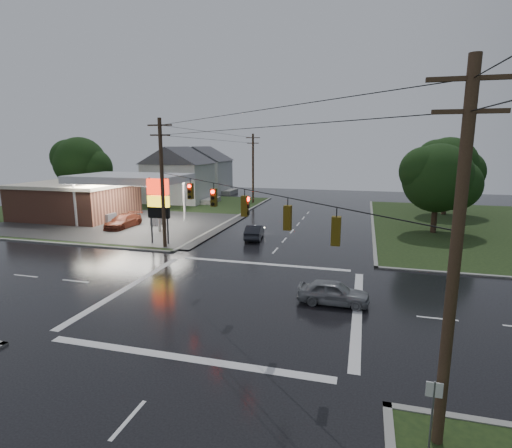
% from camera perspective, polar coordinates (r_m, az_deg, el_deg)
% --- Properties ---
extents(ground, '(120.00, 120.00, 0.00)m').
position_cam_1_polar(ground, '(23.80, -3.10, -10.45)').
color(ground, black).
rests_on(ground, ground).
extents(grass_nw, '(36.00, 36.00, 0.08)m').
position_cam_1_polar(grass_nw, '(58.09, -19.66, 1.87)').
color(grass_nw, black).
rests_on(grass_nw, ground).
extents(gas_station, '(26.20, 18.00, 5.60)m').
position_cam_1_polar(gas_station, '(52.56, -23.44, 3.45)').
color(gas_station, '#2D2D2D').
rests_on(gas_station, ground).
extents(pylon_sign, '(2.00, 0.35, 6.00)m').
position_cam_1_polar(pylon_sign, '(36.34, -13.78, 3.33)').
color(pylon_sign, '#59595E').
rests_on(pylon_sign, ground).
extents(utility_pole_nw, '(2.20, 0.32, 11.00)m').
position_cam_1_polar(utility_pole_nw, '(34.81, -13.25, 5.86)').
color(utility_pole_nw, '#382619').
rests_on(utility_pole_nw, ground).
extents(utility_pole_se, '(2.20, 0.32, 11.00)m').
position_cam_1_polar(utility_pole_se, '(12.14, 26.55, -4.52)').
color(utility_pole_se, '#382619').
rests_on(utility_pole_se, ground).
extents(utility_pole_n, '(2.20, 0.32, 10.50)m').
position_cam_1_polar(utility_pole_n, '(61.34, -0.43, 8.08)').
color(utility_pole_n, '#382619').
rests_on(utility_pole_n, ground).
extents(traffic_signals, '(26.87, 26.87, 1.47)m').
position_cam_1_polar(traffic_signals, '(22.22, -3.24, 5.26)').
color(traffic_signals, black).
rests_on(traffic_signals, ground).
extents(house_near, '(11.05, 8.48, 8.60)m').
position_cam_1_polar(house_near, '(63.63, -10.98, 7.03)').
color(house_near, silver).
rests_on(house_near, ground).
extents(house_far, '(11.05, 8.48, 8.60)m').
position_cam_1_polar(house_far, '(74.95, -7.62, 7.73)').
color(house_far, silver).
rests_on(house_far, ground).
extents(tree_nw_behind, '(8.93, 7.60, 10.00)m').
position_cam_1_polar(tree_nw_behind, '(65.39, -23.72, 7.97)').
color(tree_nw_behind, black).
rests_on(tree_nw_behind, ground).
extents(tree_ne_near, '(7.99, 6.80, 8.98)m').
position_cam_1_polar(tree_ne_near, '(43.68, 24.70, 5.95)').
color(tree_ne_near, black).
rests_on(tree_ne_near, ground).
extents(tree_ne_far, '(8.46, 7.20, 9.80)m').
position_cam_1_polar(tree_ne_far, '(55.97, 25.86, 7.41)').
color(tree_ne_far, black).
rests_on(tree_ne_far, ground).
extents(car_north, '(2.01, 4.35, 1.38)m').
position_cam_1_polar(car_north, '(37.99, -0.22, -1.10)').
color(car_north, black).
rests_on(car_north, ground).
extents(car_crossing, '(4.00, 1.65, 1.36)m').
position_cam_1_polar(car_crossing, '(23.07, 10.99, -9.55)').
color(car_crossing, gray).
rests_on(car_crossing, ground).
extents(car_pump, '(2.19, 5.12, 1.47)m').
position_cam_1_polar(car_pump, '(45.32, -18.45, 0.38)').
color(car_pump, '#531F13').
rests_on(car_pump, ground).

